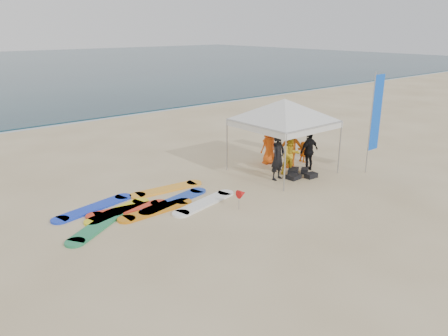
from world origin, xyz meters
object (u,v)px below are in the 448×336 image
person_orange_a (291,146)px  marker_pennant (242,194)px  person_yellow (291,155)px  canopy_tent (285,99)px  surfboard_spread (144,206)px  person_seated (303,152)px  person_orange_b (269,146)px  person_black_b (309,151)px  person_black_a (278,157)px  feather_flag (376,114)px

person_orange_a → marker_pennant: size_ratio=2.79×
person_yellow → canopy_tent: bearing=109.6°
person_yellow → surfboard_spread: size_ratio=0.28×
person_seated → surfboard_spread: (-7.66, -0.05, -0.41)m
person_orange_b → person_orange_a: bearing=106.0°
person_yellow → person_black_b: bearing=11.4°
person_black_a → marker_pennant: size_ratio=2.76×
person_orange_a → person_orange_b: 1.01m
person_yellow → feather_flag: bearing=-14.2°
person_black_a → feather_flag: feather_flag is taller
person_seated → feather_flag: bearing=-149.6°
person_black_b → marker_pennant: person_black_b is taller
person_orange_a → marker_pennant: (-4.31, -1.85, -0.39)m
person_black_b → feather_flag: feather_flag is taller
surfboard_spread → marker_pennant: bearing=-40.7°
person_black_a → person_yellow: (0.82, 0.10, -0.10)m
person_seated → canopy_tent: canopy_tent is taller
person_yellow → person_orange_b: (0.34, 1.52, -0.01)m
canopy_tent → feather_flag: feather_flag is taller
person_seated → canopy_tent: (-1.63, -0.32, 2.42)m
person_yellow → marker_pennant: bearing=-141.4°
person_black_b → marker_pennant: 4.77m
person_black_a → marker_pennant: bearing=-166.5°
person_orange_b → canopy_tent: canopy_tent is taller
person_yellow → person_black_b: person_black_b is taller
marker_pennant → surfboard_spread: marker_pennant is taller
person_orange_a → canopy_tent: 2.08m
marker_pennant → surfboard_spread: 3.12m
person_yellow → feather_flag: (2.71, -1.78, 1.51)m
person_orange_a → person_yellow: bearing=86.1°
person_black_a → surfboard_spread: bearing=162.0°
person_black_b → person_orange_b: person_black_b is taller
surfboard_spread → person_black_a: bearing=-8.8°
person_black_a → person_black_b: bearing=-10.1°
marker_pennant → person_black_a: bearing=22.7°
person_yellow → person_orange_a: (0.62, 0.55, 0.11)m
person_black_b → feather_flag: size_ratio=0.41×
person_black_b → person_orange_b: bearing=-67.8°
person_yellow → canopy_tent: (-0.00, 0.44, 2.09)m
person_yellow → person_orange_b: bearing=96.5°
person_yellow → marker_pennant: person_yellow is taller
person_black_a → person_orange_b: bearing=45.0°
person_yellow → marker_pennant: size_ratio=2.45×
person_yellow → person_black_b: 0.93m
person_black_a → person_black_b: size_ratio=1.11×
person_black_b → person_seated: bearing=-125.8°
person_yellow → person_seated: (1.63, 0.76, -0.34)m
person_black_a → person_black_b: person_black_a is taller
person_orange_b → surfboard_spread: size_ratio=0.28×
marker_pennant → feather_flag: bearing=-4.3°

